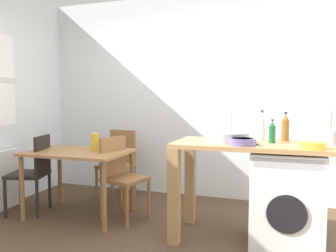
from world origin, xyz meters
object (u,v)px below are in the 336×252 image
object	(u,v)px
vase	(95,142)
mixing_bowl	(242,141)
bottle_tall_green	(262,127)
dining_table	(79,159)
utensil_crock	(333,137)
chair_opposite	(120,173)
bottle_squat_brown	(272,132)
washing_machine	(286,199)
bottle_clear_small	(285,128)
colander	(313,145)
chair_spare_by_wall	(119,160)
chair_person_seat	(34,170)

from	to	relation	value
vase	mixing_bowl	bearing A→B (deg)	-12.89
bottle_tall_green	mixing_bowl	world-z (taller)	bottle_tall_green
dining_table	bottle_tall_green	bearing A→B (deg)	4.12
mixing_bowl	utensil_crock	size ratio (longest dim) A/B	0.76
utensil_crock	vase	bearing A→B (deg)	176.84
chair_opposite	utensil_crock	distance (m)	2.14
mixing_bowl	vase	size ratio (longest dim) A/B	1.15
bottle_tall_green	bottle_squat_brown	world-z (taller)	bottle_tall_green
washing_machine	bottle_clear_small	size ratio (longest dim) A/B	3.10
bottle_squat_brown	mixing_bowl	xyz separation A→B (m)	(-0.24, -0.25, -0.06)
bottle_tall_green	utensil_crock	distance (m)	0.63
chair_opposite	vase	xyz separation A→B (m)	(-0.33, 0.03, 0.33)
bottle_squat_brown	bottle_clear_small	size ratio (longest dim) A/B	0.78
chair_opposite	bottle_tall_green	size ratio (longest dim) A/B	3.08
utensil_crock	colander	size ratio (longest dim) A/B	1.50
washing_machine	bottle_clear_small	bearing A→B (deg)	94.95
dining_table	bottle_tall_green	xyz separation A→B (m)	(1.96, 0.14, 0.41)
chair_opposite	colander	bearing A→B (deg)	94.83
bottle_tall_green	bottle_squat_brown	bearing A→B (deg)	-60.41
chair_opposite	chair_spare_by_wall	size ratio (longest dim) A/B	1.00
bottle_clear_small	chair_person_seat	bearing A→B (deg)	-175.19
bottle_squat_brown	utensil_crock	world-z (taller)	utensil_crock
mixing_bowl	colander	bearing A→B (deg)	-2.04
dining_table	chair_person_seat	distance (m)	0.57
dining_table	chair_opposite	distance (m)	0.50
colander	vase	world-z (taller)	colander
chair_person_seat	chair_opposite	size ratio (longest dim) A/B	1.00
dining_table	utensil_crock	distance (m)	2.59
colander	vase	distance (m)	2.27
chair_opposite	bottle_clear_small	distance (m)	1.78
bottle_squat_brown	utensil_crock	size ratio (longest dim) A/B	0.72
chair_spare_by_wall	bottle_tall_green	bearing A→B (deg)	165.90
chair_spare_by_wall	washing_machine	bearing A→B (deg)	162.35
mixing_bowl	bottle_tall_green	bearing A→B (deg)	71.89
vase	chair_spare_by_wall	bearing A→B (deg)	93.73
dining_table	bottle_squat_brown	distance (m)	2.10
dining_table	bottle_clear_small	distance (m)	2.22
colander	bottle_clear_small	bearing A→B (deg)	114.61
chair_opposite	chair_spare_by_wall	world-z (taller)	same
mixing_bowl	chair_person_seat	bearing A→B (deg)	175.07
chair_opposite	chair_spare_by_wall	bearing A→B (deg)	-136.19
bottle_tall_green	bottle_clear_small	world-z (taller)	bottle_tall_green
dining_table	colander	distance (m)	2.42
bottle_tall_green	mixing_bowl	distance (m)	0.46
chair_opposite	washing_machine	bearing A→B (deg)	100.73
bottle_squat_brown	colander	bearing A→B (deg)	-40.07
chair_person_seat	vase	size ratio (longest dim) A/B	4.58
washing_machine	bottle_tall_green	bearing A→B (deg)	135.77
bottle_squat_brown	vase	distance (m)	1.93
chair_person_seat	colander	bearing A→B (deg)	-110.85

